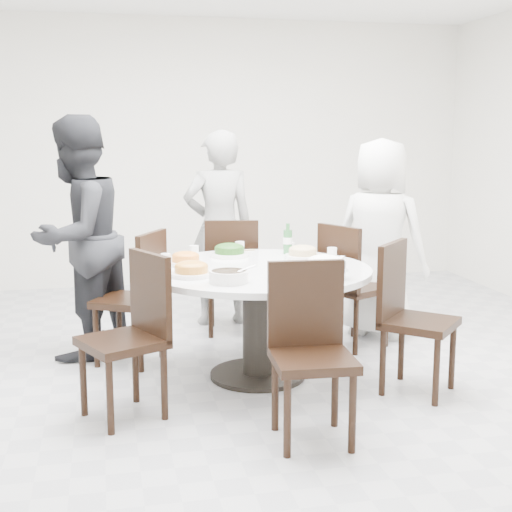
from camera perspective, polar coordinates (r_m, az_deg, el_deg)
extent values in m
cube|color=#B6B7BB|center=(5.00, -0.37, -9.16)|extent=(6.00, 6.00, 0.01)
cube|color=white|center=(7.68, -5.03, 8.18)|extent=(6.00, 0.01, 2.80)
cube|color=white|center=(1.90, 18.50, 2.19)|extent=(6.00, 0.01, 2.80)
cylinder|color=white|center=(4.77, 0.13, -5.37)|extent=(1.50, 1.50, 0.75)
cube|color=black|center=(5.49, 7.97, -2.34)|extent=(0.56, 0.56, 0.95)
cube|color=black|center=(5.82, -1.95, -1.56)|extent=(0.49, 0.49, 0.95)
cube|color=black|center=(5.13, -10.17, -3.29)|extent=(0.57, 0.57, 0.95)
cube|color=black|center=(4.15, -10.67, -6.48)|extent=(0.56, 0.56, 0.95)
cube|color=black|center=(3.79, 4.59, -7.96)|extent=(0.44, 0.44, 0.95)
cube|color=black|center=(4.59, 12.95, -4.97)|extent=(0.59, 0.59, 0.95)
imported|color=white|center=(5.76, 9.88, 1.38)|extent=(0.91, 0.90, 1.58)
imported|color=black|center=(6.04, -2.98, 2.22)|extent=(0.62, 0.42, 1.65)
imported|color=black|center=(5.29, -14.13, 1.40)|extent=(1.03, 1.08, 1.75)
cylinder|color=white|center=(5.10, -2.14, 0.35)|extent=(0.27, 0.27, 0.07)
cylinder|color=white|center=(5.04, 3.76, 0.19)|extent=(0.25, 0.25, 0.07)
cylinder|color=white|center=(4.80, -5.64, -0.35)|extent=(0.24, 0.24, 0.06)
cylinder|color=white|center=(4.62, 5.63, -0.73)|extent=(0.27, 0.27, 0.07)
cylinder|color=white|center=(4.43, -5.19, -1.17)|extent=(0.27, 0.27, 0.07)
cylinder|color=silver|center=(4.35, 5.54, -1.13)|extent=(0.26, 0.26, 0.11)
cylinder|color=white|center=(4.23, -2.20, -1.65)|extent=(0.23, 0.23, 0.07)
cylinder|color=#2A6934|center=(5.21, 2.56, 1.40)|extent=(0.06, 0.06, 0.22)
cylinder|color=white|center=(5.23, -1.62, 0.65)|extent=(0.07, 0.07, 0.08)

